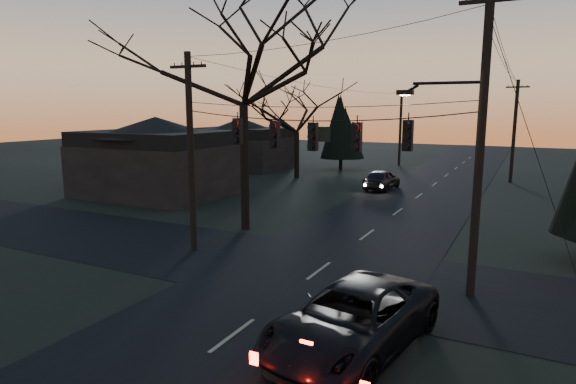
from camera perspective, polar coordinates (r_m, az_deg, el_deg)
The scene contains 14 objects.
main_road at distance 27.96m, azimuth 11.86°, elevation -3.09°, with size 8.00×120.00×0.02m, color black.
cross_road at distance 18.83m, azimuth 3.69°, elevation -9.31°, with size 60.00×7.00×0.02m, color black.
utility_pole_right at distance 17.55m, azimuth 20.75°, elevation -11.45°, with size 5.00×0.30×10.00m, color black, non-canonical shape.
utility_pole_left at distance 21.79m, azimuth -11.06°, elevation -6.81°, with size 1.80×0.30×8.50m, color black, non-canonical shape.
utility_pole_far_r at distance 44.81m, azimuth 24.83°, elevation 1.04°, with size 1.80×0.30×8.50m, color black, non-canonical shape.
utility_pole_far_l at distance 54.30m, azimuth 13.01°, elevation 3.11°, with size 0.30×0.30×8.00m, color black, non-canonical shape.
span_signal_assembly at distance 17.91m, azimuth 3.17°, elevation 6.80°, with size 11.50×0.44×1.60m.
bare_tree_left at distance 24.54m, azimuth -5.39°, elevation 16.14°, with size 9.79×9.79×12.70m.
bare_tree_dist at distance 42.91m, azimuth 1.06°, elevation 9.32°, with size 7.67×7.67×8.24m.
evergreen_dist at distance 49.57m, azimuth 6.33°, elevation 7.19°, with size 3.54×3.54×6.61m.
house_left_near at distance 35.80m, azimuth -15.27°, elevation 4.12°, with size 10.00×8.00×5.60m.
house_left_far at distance 50.35m, azimuth -5.51°, elevation 5.77°, with size 9.00×7.00×5.20m.
suv_near at distance 12.93m, azimuth 7.69°, elevation -14.74°, with size 2.75×5.97×1.66m, color black.
sedan_oncoming_a at distance 37.72m, azimuth 11.05°, elevation 1.45°, with size 1.82×4.51×1.54m, color black.
Camera 1 is at (6.99, -6.35, 6.20)m, focal length 30.00 mm.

